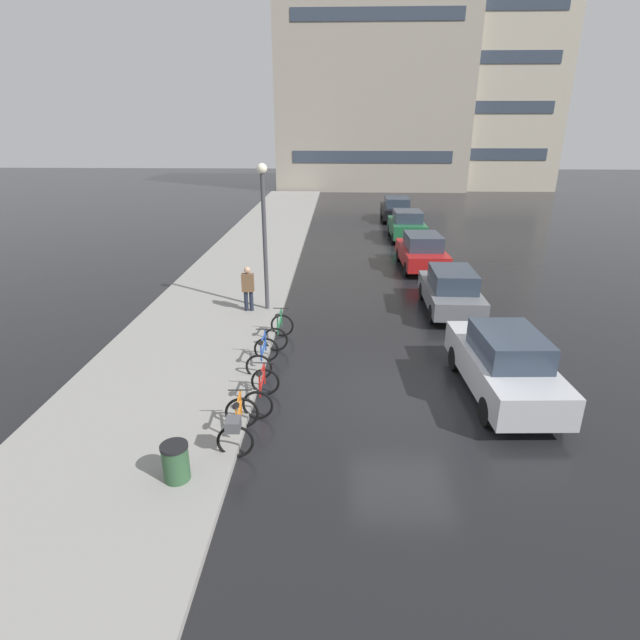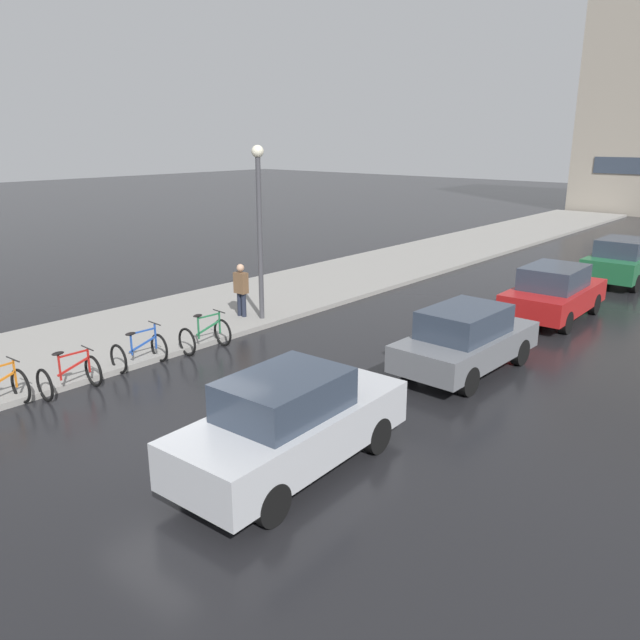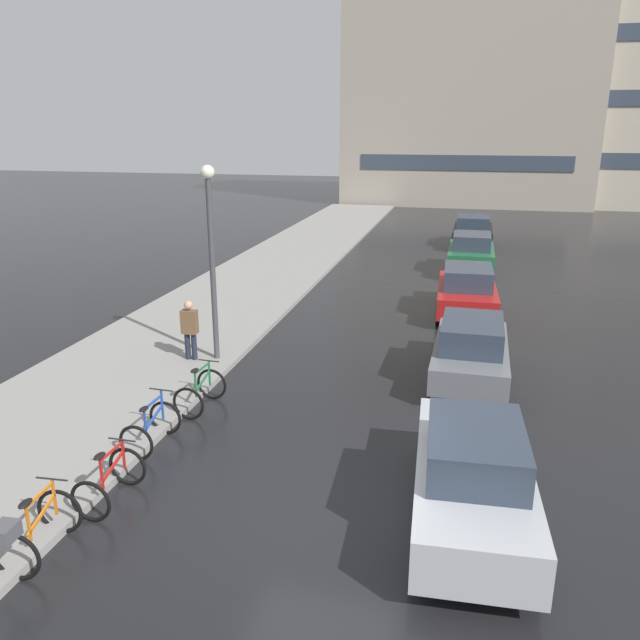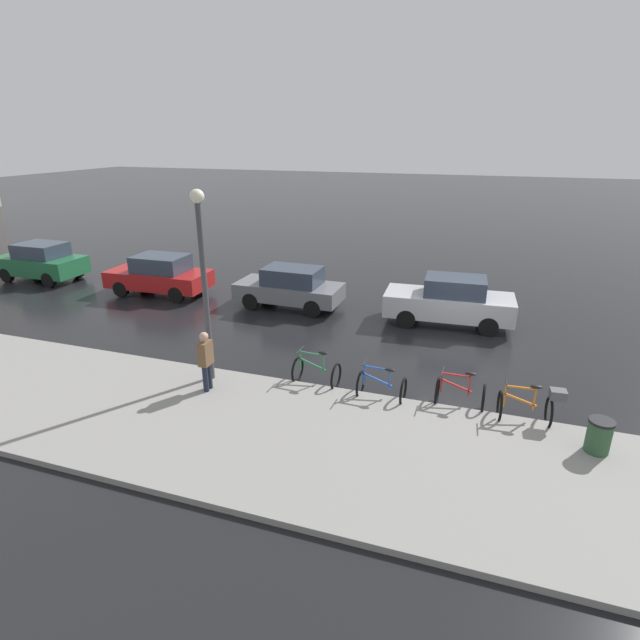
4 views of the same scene
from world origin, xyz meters
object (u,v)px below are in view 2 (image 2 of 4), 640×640
car_grey (466,339)px  car_green (622,261)px  car_red (554,292)px  bicycle_third (139,352)px  streetlamp (259,216)px  car_silver (291,423)px  pedestrian (241,289)px  bicycle_second (70,376)px  bicycle_farthest (205,336)px

car_grey → car_green: size_ratio=1.05×
car_grey → car_red: size_ratio=0.96×
bicycle_third → car_grey: size_ratio=0.29×
car_grey → car_green: 11.97m
bicycle_third → streetlamp: size_ratio=0.23×
car_silver → pedestrian: pedestrian is taller
car_grey → streetlamp: streetlamp is taller
car_red → car_green: (0.09, 6.30, 0.03)m
bicycle_second → bicycle_farthest: (-0.02, 3.64, 0.01)m
bicycle_third → pedestrian: pedestrian is taller
bicycle_farthest → car_grey: size_ratio=0.30×
bicycle_third → car_green: car_green is taller
car_red → bicycle_second: bearing=-114.1°
car_grey → car_green: (-0.06, 11.97, 0.06)m
bicycle_second → bicycle_farthest: bicycle_farthest is taller
pedestrian → car_red: bearing=42.2°
car_grey → pedestrian: bearing=-175.5°
bicycle_third → car_green: 17.75m
bicycle_third → streetlamp: streetlamp is taller
bicycle_second → car_silver: (5.72, 0.77, 0.44)m
car_silver → car_green: (-0.12, 17.85, 0.01)m
bicycle_farthest → streetlamp: (-0.73, 2.68, 2.70)m
car_green → pedestrian: bearing=-119.0°
bicycle_third → pedestrian: bearing=104.6°
car_silver → streetlamp: (-6.46, 5.56, 2.27)m
bicycle_second → car_silver: 5.79m
car_grey → bicycle_third: bearing=-141.0°
bicycle_third → car_red: size_ratio=0.28×
car_silver → car_green: size_ratio=1.14×
bicycle_third → bicycle_farthest: same height
bicycle_third → car_red: car_red is taller
bicycle_third → car_silver: bearing=-10.5°
bicycle_third → car_grey: 7.61m
car_silver → streetlamp: size_ratio=0.87×
bicycle_farthest → car_green: (5.62, 14.98, 0.44)m
bicycle_farthest → car_green: 16.00m
bicycle_farthest → car_grey: bearing=27.9°
bicycle_farthest → car_red: 10.29m
car_red → pedestrian: bearing=-137.8°
bicycle_second → bicycle_farthest: size_ratio=0.96×
car_green → car_red: bearing=-90.9°
bicycle_third → pedestrian: (-1.10, 4.22, 0.57)m
bicycle_farthest → car_red: car_red is taller
bicycle_second → pedestrian: bearing=102.5°
car_grey → car_green: car_green is taller
streetlamp → bicycle_farthest: bearing=-74.9°
car_red → streetlamp: streetlamp is taller
bicycle_third → bicycle_farthest: (0.23, 1.78, 0.01)m
bicycle_third → car_silver: 6.08m
car_silver → car_grey: car_silver is taller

